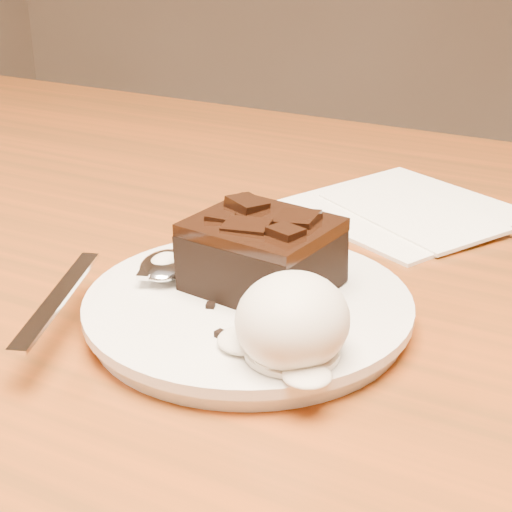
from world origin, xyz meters
The scene contains 10 objects.
plate centered at (0.10, -0.07, 0.76)m, with size 0.20×0.20×0.02m, color silver.
brownie centered at (0.10, -0.05, 0.78)m, with size 0.08×0.07×0.04m, color black.
ice_cream_scoop centered at (0.16, -0.12, 0.79)m, with size 0.06×0.06×0.05m, color silver.
melt_puddle centered at (0.16, -0.12, 0.77)m, with size 0.05×0.05×0.00m, color white.
spoon centered at (0.04, -0.07, 0.77)m, with size 0.03×0.18×0.01m, color silver, non-canonical shape.
napkin centered at (0.13, 0.15, 0.75)m, with size 0.15×0.15×0.01m, color white.
crumb_a centered at (0.13, -0.12, 0.77)m, with size 0.01×0.01×0.00m, color black.
crumb_b centered at (0.09, -0.09, 0.77)m, with size 0.01×0.01×0.00m, color black.
crumb_c centered at (0.12, -0.09, 0.77)m, with size 0.01×0.00×0.00m, color black.
crumb_d centered at (0.11, -0.12, 0.77)m, with size 0.01×0.01×0.00m, color black.
Camera 1 is at (0.31, -0.45, 0.99)m, focal length 56.85 mm.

